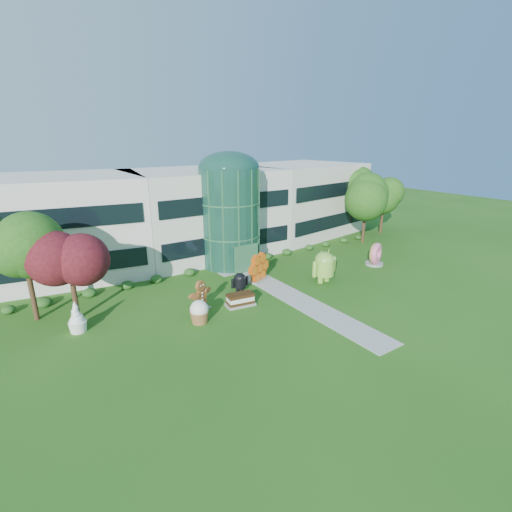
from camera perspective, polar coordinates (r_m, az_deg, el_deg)
ground at (r=29.88m, az=7.83°, el=-7.40°), size 140.00×140.00×0.00m
building at (r=42.93m, az=-8.05°, el=6.86°), size 46.00×15.00×9.30m
atrium at (r=37.66m, az=-4.03°, el=5.86°), size 6.00×6.00×9.80m
walkway at (r=31.24m, az=5.40°, el=-6.11°), size 2.40×20.00×0.04m
tree_red at (r=29.28m, az=-26.44°, el=-3.35°), size 4.00×4.00×6.00m
trees_backdrop at (r=38.66m, az=-4.75°, el=5.10°), size 52.00×8.00×8.40m
android_green at (r=34.09m, az=10.48°, el=-1.28°), size 3.06×2.12×3.35m
android_black at (r=31.74m, az=-2.51°, el=-3.81°), size 1.76×1.23×1.93m
donut at (r=40.16m, az=17.84°, el=0.33°), size 2.54×1.86×2.39m
gingerbread at (r=28.68m, az=-8.51°, el=-5.93°), size 2.76×1.93×2.38m
ice_cream_sandwich at (r=29.26m, az=-2.42°, el=-6.72°), size 2.41×1.45×1.01m
honeycomb at (r=33.89m, az=0.43°, el=-1.97°), size 3.20×2.18×2.37m
froyo at (r=28.02m, az=-25.89°, el=-8.41°), size 1.58×1.58×2.20m
cupcake at (r=26.86m, az=-8.71°, el=-8.44°), size 1.55×1.55×1.70m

